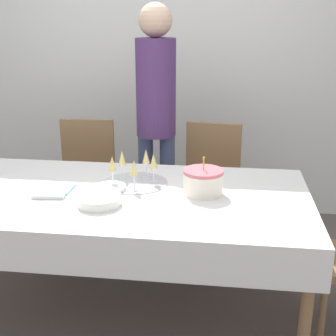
{
  "coord_description": "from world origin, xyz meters",
  "views": [
    {
      "loc": [
        0.57,
        -2.33,
        1.68
      ],
      "look_at": [
        0.25,
        0.1,
        0.87
      ],
      "focal_mm": 50.0,
      "sensor_mm": 36.0,
      "label": 1
    }
  ],
  "objects_px": {
    "dining_chair_far_right": "(210,184)",
    "person_standing": "(156,105)",
    "birthday_cake": "(203,182)",
    "plate_stack_main": "(99,200)",
    "dining_chair_far_left": "(86,179)",
    "plate_stack_dessert": "(111,188)",
    "champagne_tray": "(134,172)"
  },
  "relations": [
    {
      "from": "birthday_cake",
      "to": "plate_stack_main",
      "type": "distance_m",
      "value": 0.57
    },
    {
      "from": "champagne_tray",
      "to": "plate_stack_dessert",
      "type": "height_order",
      "value": "champagne_tray"
    },
    {
      "from": "plate_stack_dessert",
      "to": "person_standing",
      "type": "distance_m",
      "value": 0.94
    },
    {
      "from": "dining_chair_far_left",
      "to": "dining_chair_far_right",
      "type": "bearing_deg",
      "value": -0.02
    },
    {
      "from": "plate_stack_dessert",
      "to": "dining_chair_far_right",
      "type": "bearing_deg",
      "value": 57.33
    },
    {
      "from": "plate_stack_main",
      "to": "plate_stack_dessert",
      "type": "xyz_separation_m",
      "value": [
        0.01,
        0.21,
        -0.01
      ]
    },
    {
      "from": "dining_chair_far_left",
      "to": "dining_chair_far_right",
      "type": "distance_m",
      "value": 0.93
    },
    {
      "from": "dining_chair_far_left",
      "to": "person_standing",
      "type": "bearing_deg",
      "value": 6.21
    },
    {
      "from": "birthday_cake",
      "to": "plate_stack_dessert",
      "type": "xyz_separation_m",
      "value": [
        -0.51,
        -0.02,
        -0.05
      ]
    },
    {
      "from": "dining_chair_far_right",
      "to": "person_standing",
      "type": "bearing_deg",
      "value": 171.87
    },
    {
      "from": "champagne_tray",
      "to": "plate_stack_dessert",
      "type": "relative_size",
      "value": 2.22
    },
    {
      "from": "birthday_cake",
      "to": "plate_stack_dessert",
      "type": "height_order",
      "value": "birthday_cake"
    },
    {
      "from": "plate_stack_dessert",
      "to": "person_standing",
      "type": "xyz_separation_m",
      "value": [
        0.12,
        0.88,
        0.31
      ]
    },
    {
      "from": "dining_chair_far_right",
      "to": "birthday_cake",
      "type": "height_order",
      "value": "birthday_cake"
    },
    {
      "from": "dining_chair_far_left",
      "to": "plate_stack_dessert",
      "type": "bearing_deg",
      "value": -63.78
    },
    {
      "from": "champagne_tray",
      "to": "person_standing",
      "type": "distance_m",
      "value": 0.79
    },
    {
      "from": "dining_chair_far_left",
      "to": "plate_stack_main",
      "type": "xyz_separation_m",
      "value": [
        0.4,
        -1.03,
        0.26
      ]
    },
    {
      "from": "dining_chair_far_left",
      "to": "plate_stack_main",
      "type": "distance_m",
      "value": 1.13
    },
    {
      "from": "plate_stack_main",
      "to": "birthday_cake",
      "type": "bearing_deg",
      "value": 23.47
    },
    {
      "from": "dining_chair_far_left",
      "to": "champagne_tray",
      "type": "height_order",
      "value": "dining_chair_far_left"
    },
    {
      "from": "birthday_cake",
      "to": "person_standing",
      "type": "relative_size",
      "value": 0.12
    },
    {
      "from": "plate_stack_dessert",
      "to": "person_standing",
      "type": "height_order",
      "value": "person_standing"
    },
    {
      "from": "plate_stack_dessert",
      "to": "champagne_tray",
      "type": "bearing_deg",
      "value": 49.01
    },
    {
      "from": "dining_chair_far_left",
      "to": "dining_chair_far_right",
      "type": "xyz_separation_m",
      "value": [
        0.93,
        -0.0,
        0.0
      ]
    },
    {
      "from": "person_standing",
      "to": "plate_stack_main",
      "type": "bearing_deg",
      "value": -96.87
    },
    {
      "from": "plate_stack_main",
      "to": "person_standing",
      "type": "height_order",
      "value": "person_standing"
    },
    {
      "from": "dining_chair_far_left",
      "to": "champagne_tray",
      "type": "distance_m",
      "value": 0.91
    },
    {
      "from": "dining_chair_far_left",
      "to": "person_standing",
      "type": "distance_m",
      "value": 0.77
    },
    {
      "from": "birthday_cake",
      "to": "plate_stack_main",
      "type": "relative_size",
      "value": 0.96
    },
    {
      "from": "plate_stack_main",
      "to": "plate_stack_dessert",
      "type": "bearing_deg",
      "value": 87.78
    },
    {
      "from": "dining_chair_far_left",
      "to": "dining_chair_far_right",
      "type": "height_order",
      "value": "same"
    },
    {
      "from": "champagne_tray",
      "to": "dining_chair_far_right",
      "type": "bearing_deg",
      "value": 59.05
    }
  ]
}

